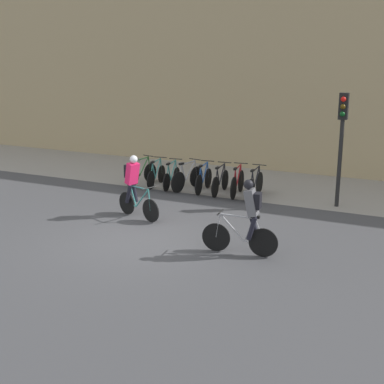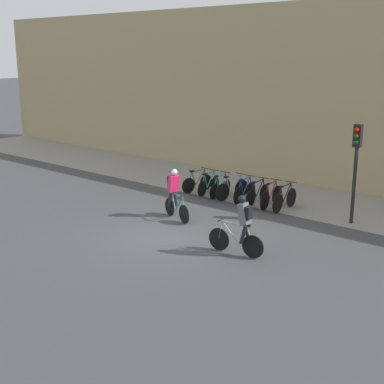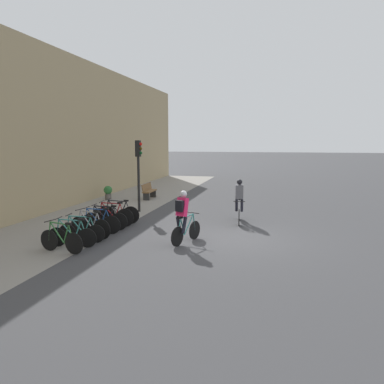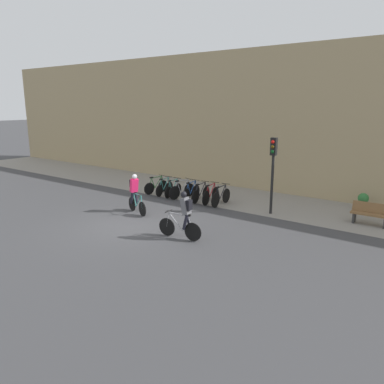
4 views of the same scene
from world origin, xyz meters
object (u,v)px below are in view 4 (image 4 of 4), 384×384
(parked_bike_5, at_px, (201,194))
(parked_bike_6, at_px, (211,195))
(cyclist_pink, at_px, (135,192))
(potted_plant, at_px, (363,200))
(parked_bike_4, at_px, (191,192))
(traffic_light_pole, at_px, (273,161))
(parked_bike_3, at_px, (182,190))
(bench, at_px, (370,214))
(parked_bike_0, at_px, (156,186))
(cyclist_grey, at_px, (184,214))
(parked_bike_1, at_px, (164,188))
(parked_bike_2, at_px, (173,189))
(parked_bike_7, at_px, (221,197))

(parked_bike_5, height_order, parked_bike_6, parked_bike_6)
(cyclist_pink, bearing_deg, potted_plant, 38.91)
(parked_bike_4, distance_m, traffic_light_pole, 4.75)
(parked_bike_3, bearing_deg, bench, 6.48)
(cyclist_pink, xyz_separation_m, parked_bike_3, (0.05, 3.35, -0.53))
(parked_bike_0, bearing_deg, parked_bike_3, 0.00)
(cyclist_grey, relative_size, parked_bike_5, 1.04)
(parked_bike_0, bearing_deg, parked_bike_1, -0.10)
(parked_bike_0, relative_size, parked_bike_4, 0.96)
(bench, relative_size, potted_plant, 1.86)
(parked_bike_6, distance_m, traffic_light_pole, 3.69)
(parked_bike_2, bearing_deg, parked_bike_1, 179.96)
(cyclist_pink, bearing_deg, parked_bike_1, 108.75)
(cyclist_pink, distance_m, parked_bike_2, 3.44)
(parked_bike_3, xyz_separation_m, potted_plant, (8.09, 3.21, 0.03))
(cyclist_grey, bearing_deg, parked_bike_3, 128.47)
(parked_bike_4, distance_m, parked_bike_6, 1.19)
(parked_bike_1, bearing_deg, cyclist_pink, -71.25)
(parked_bike_5, height_order, potted_plant, parked_bike_5)
(cyclist_pink, xyz_separation_m, parked_bike_0, (-1.74, 3.35, -0.55))
(parked_bike_1, distance_m, parked_bike_5, 2.38)
(traffic_light_pole, bearing_deg, parked_bike_1, -179.18)
(parked_bike_0, height_order, parked_bike_7, parked_bike_7)
(parked_bike_3, bearing_deg, parked_bike_6, 0.00)
(cyclist_pink, xyz_separation_m, cyclist_grey, (3.84, -1.41, -0.00))
(parked_bike_5, relative_size, potted_plant, 2.20)
(parked_bike_0, relative_size, potted_plant, 2.04)
(parked_bike_2, xyz_separation_m, parked_bike_7, (2.97, 0.00, 0.04))
(parked_bike_0, distance_m, parked_bike_5, 2.98)
(parked_bike_7, bearing_deg, parked_bike_6, 179.95)
(parked_bike_2, xyz_separation_m, parked_bike_5, (1.78, 0.00, 0.02))
(cyclist_pink, xyz_separation_m, traffic_light_pole, (4.98, 3.44, 1.40))
(parked_bike_4, bearing_deg, traffic_light_pole, 1.14)
(cyclist_grey, height_order, parked_bike_0, cyclist_grey)
(cyclist_grey, xyz_separation_m, parked_bike_1, (-4.97, 4.77, -0.56))
(parked_bike_2, bearing_deg, parked_bike_0, 179.93)
(parked_bike_3, xyz_separation_m, bench, (8.84, 1.00, 0.05))
(parked_bike_0, relative_size, parked_bike_1, 0.99)
(parked_bike_7, bearing_deg, parked_bike_4, -180.00)
(parked_bike_4, xyz_separation_m, parked_bike_5, (0.59, -0.00, -0.00))
(parked_bike_7, bearing_deg, parked_bike_5, -179.97)
(parked_bike_6, bearing_deg, parked_bike_1, -179.98)
(parked_bike_2, relative_size, parked_bike_4, 0.96)
(cyclist_pink, distance_m, parked_bike_5, 3.62)
(parked_bike_4, height_order, parked_bike_5, parked_bike_4)
(cyclist_pink, relative_size, parked_bike_0, 1.11)
(cyclist_pink, relative_size, parked_bike_7, 1.00)
(traffic_light_pole, distance_m, potted_plant, 4.84)
(traffic_light_pole, bearing_deg, potted_plant, 44.74)
(parked_bike_1, relative_size, bench, 1.11)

